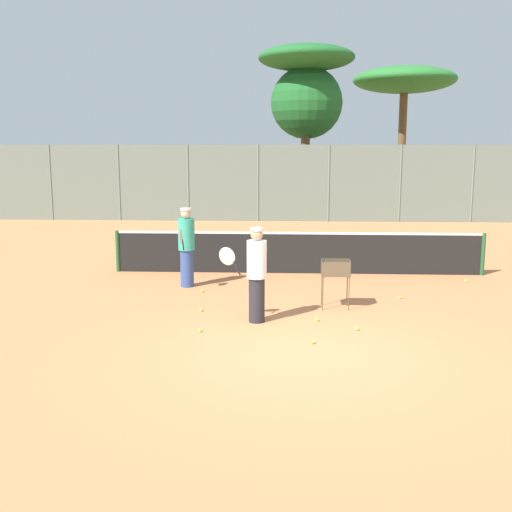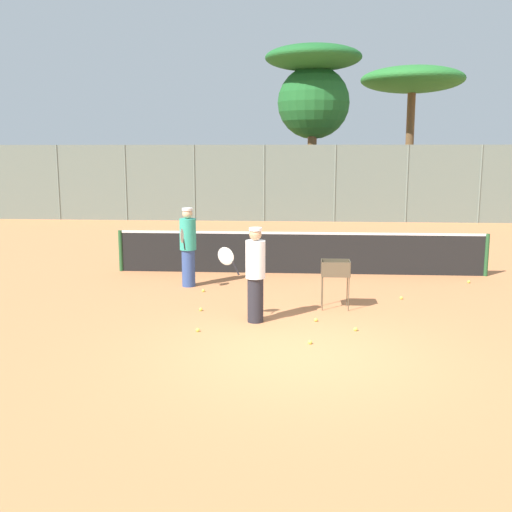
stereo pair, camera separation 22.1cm
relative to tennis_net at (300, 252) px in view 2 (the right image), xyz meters
name	(u,v)px [view 2 (the right image)]	position (x,y,z in m)	size (l,w,h in m)	color
ground_plane	(300,354)	(0.00, -6.16, -0.56)	(80.00, 80.00, 0.00)	#D37F4C
tennis_net	(300,252)	(0.00, 0.00, 0.00)	(9.40, 0.10, 1.07)	#26592D
back_fence	(299,183)	(0.00, 11.38, 1.12)	(27.98, 0.08, 3.35)	slate
tree_0	(313,62)	(0.58, 14.06, 6.61)	(4.51, 4.51, 7.92)	brown
tree_1	(412,82)	(5.73, 17.20, 6.02)	(5.27, 5.27, 7.33)	brown
tree_2	(314,104)	(0.63, 14.45, 4.75)	(3.43, 3.43, 7.07)	brown
player_white_outfit	(188,246)	(-2.57, -1.65, 0.39)	(0.38, 0.94, 1.82)	#334C8C
player_red_cap	(255,273)	(-0.83, -4.45, 0.35)	(0.92, 0.36, 1.75)	#26262D
ball_cart	(336,272)	(0.70, -3.39, 0.18)	(0.56, 0.41, 0.97)	brown
tennis_ball_0	(469,282)	(4.01, -0.86, -0.52)	(0.07, 0.07, 0.07)	#D1E54C
tennis_ball_1	(310,342)	(0.16, -5.68, -0.52)	(0.07, 0.07, 0.07)	#D1E54C
tennis_ball_2	(198,330)	(-1.78, -5.14, -0.52)	(0.07, 0.07, 0.07)	#D1E54C
tennis_ball_3	(203,290)	(-2.14, -2.19, -0.52)	(0.07, 0.07, 0.07)	#D1E54C
tennis_ball_4	(316,320)	(0.29, -4.36, -0.52)	(0.07, 0.07, 0.07)	#D1E54C
tennis_ball_5	(356,329)	(0.96, -4.90, -0.52)	(0.07, 0.07, 0.07)	#D1E54C
tennis_ball_6	(401,298)	(2.14, -2.56, -0.52)	(0.07, 0.07, 0.07)	#D1E54C
tennis_ball_7	(201,309)	(-1.95, -3.78, -0.52)	(0.07, 0.07, 0.07)	#D1E54C
parked_car	(388,203)	(4.23, 13.72, 0.10)	(4.20, 1.70, 1.60)	#3F4C8C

